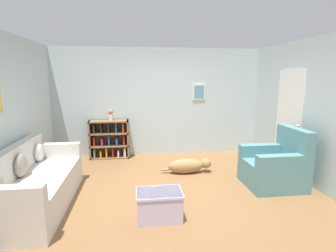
# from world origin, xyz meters

# --- Properties ---
(ground_plane) EXTENTS (14.00, 14.00, 0.00)m
(ground_plane) POSITION_xyz_m (0.00, 0.00, 0.00)
(ground_plane) COLOR brown
(wall_back) EXTENTS (5.60, 0.13, 2.60)m
(wall_back) POSITION_xyz_m (0.00, 2.25, 1.30)
(wall_back) COLOR silver
(wall_back) RESTS_ON ground_plane
(wall_left) EXTENTS (0.13, 5.00, 2.60)m
(wall_left) POSITION_xyz_m (-2.55, -0.00, 1.30)
(wall_left) COLOR silver
(wall_left) RESTS_ON ground_plane
(wall_right) EXTENTS (0.16, 5.00, 2.60)m
(wall_right) POSITION_xyz_m (2.55, 0.02, 1.29)
(wall_right) COLOR silver
(wall_right) RESTS_ON ground_plane
(couch) EXTENTS (0.84, 2.09, 0.91)m
(couch) POSITION_xyz_m (-2.08, -0.29, 0.34)
(couch) COLOR beige
(couch) RESTS_ON ground_plane
(bookshelf) EXTENTS (0.92, 0.31, 0.91)m
(bookshelf) POSITION_xyz_m (-1.20, 2.04, 0.44)
(bookshelf) COLOR olive
(bookshelf) RESTS_ON ground_plane
(recliner_chair) EXTENTS (0.93, 0.87, 1.04)m
(recliner_chair) POSITION_xyz_m (1.87, -0.02, 0.36)
(recliner_chair) COLOR slate
(recliner_chair) RESTS_ON ground_plane
(coffee_table) EXTENTS (0.62, 0.43, 0.39)m
(coffee_table) POSITION_xyz_m (-0.28, -0.86, 0.21)
(coffee_table) COLOR #BCB2D1
(coffee_table) RESTS_ON ground_plane
(dog) EXTENTS (1.03, 0.27, 0.30)m
(dog) POSITION_xyz_m (0.47, 0.78, 0.15)
(dog) COLOR #9E7A4C
(dog) RESTS_ON ground_plane
(vase) EXTENTS (0.12, 0.12, 0.26)m
(vase) POSITION_xyz_m (-1.15, 2.02, 1.06)
(vase) COLOR silver
(vase) RESTS_ON bookshelf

